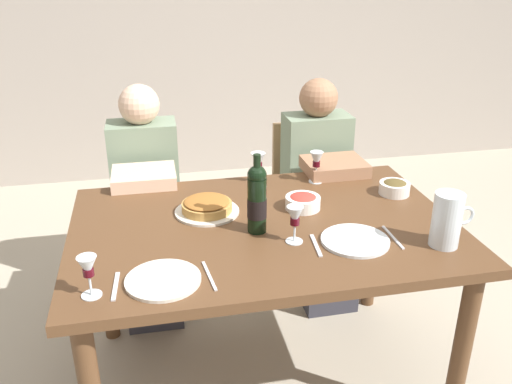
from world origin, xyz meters
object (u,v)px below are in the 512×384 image
object	(u,v)px
salad_bowl	(303,201)
diner_right	(322,186)
baked_tart	(207,207)
dinner_plate_left_setting	(163,280)
wine_glass_left_diner	(88,269)
dinner_plate_right_setting	(355,240)
wine_glass_spare	(258,162)
dining_table	(264,244)
wine_bottle	(257,199)
olive_bowl	(395,187)
wine_glass_right_diner	(316,161)
chair_right	(307,190)
wine_glass_centre	(295,218)
water_pitcher	(446,223)
diner_left	(147,197)
chair_left	(148,199)

from	to	relation	value
salad_bowl	diner_right	size ratio (longest dim) A/B	0.13
baked_tart	salad_bowl	xyz separation A→B (m)	(0.40, -0.04, 0.00)
dinner_plate_left_setting	diner_right	bearing A→B (deg)	48.23
wine_glass_left_diner	dinner_plate_right_setting	xyz separation A→B (m)	(0.93, 0.16, -0.09)
dinner_plate_right_setting	diner_right	size ratio (longest dim) A/B	0.22
baked_tart	wine_glass_spare	size ratio (longest dim) A/B	1.83
wine_glass_spare	dinner_plate_left_setting	distance (m)	0.89
dining_table	dinner_plate_left_setting	distance (m)	0.54
wine_bottle	wine_glass_left_diner	distance (m)	0.67
wine_bottle	salad_bowl	bearing A→B (deg)	34.62
salad_bowl	dinner_plate_right_setting	world-z (taller)	salad_bowl
salad_bowl	olive_bowl	world-z (taller)	olive_bowl
salad_bowl	wine_glass_right_diner	distance (m)	0.31
chair_right	wine_glass_centre	bearing A→B (deg)	69.54
water_pitcher	wine_glass_spare	world-z (taller)	water_pitcher
baked_tart	olive_bowl	world-z (taller)	olive_bowl
dinner_plate_right_setting	salad_bowl	bearing A→B (deg)	108.87
diner_right	wine_glass_right_diner	bearing A→B (deg)	64.20
salad_bowl	olive_bowl	distance (m)	0.44
dining_table	wine_glass_left_diner	xyz separation A→B (m)	(-0.63, -0.37, 0.19)
baked_tart	chair_right	xyz separation A→B (m)	(0.66, 0.72, -0.29)
salad_bowl	diner_left	size ratio (longest dim) A/B	0.13
chair_right	dining_table	bearing A→B (deg)	62.05
chair_left	dinner_plate_left_setting	bearing A→B (deg)	92.47
baked_tart	olive_bowl	bearing A→B (deg)	1.43
dining_table	diner_right	bearing A→B (deg)	54.49
wine_bottle	chair_right	world-z (taller)	wine_bottle
dining_table	wine_glass_right_diner	xyz separation A→B (m)	(0.33, 0.37, 0.20)
wine_bottle	diner_left	bearing A→B (deg)	119.21
water_pitcher	chair_right	bearing A→B (deg)	97.46
baked_tart	wine_glass_left_diner	size ratio (longest dim) A/B	1.90
dining_table	wine_glass_right_diner	size ratio (longest dim) A/B	10.13
dining_table	wine_glass_left_diner	world-z (taller)	wine_glass_left_diner
wine_bottle	wine_glass_right_diner	bearing A→B (deg)	48.85
baked_tart	wine_glass_centre	distance (m)	0.43
salad_bowl	wine_glass_right_diner	bearing A→B (deg)	62.08
baked_tart	wine_glass_spare	bearing A→B (deg)	45.30
diner_left	dinner_plate_right_setting	bearing A→B (deg)	130.57
salad_bowl	baked_tart	bearing A→B (deg)	174.22
wine_glass_left_diner	dinner_plate_left_setting	world-z (taller)	wine_glass_left_diner
wine_glass_left_diner	wine_glass_right_diner	distance (m)	1.21
baked_tart	wine_glass_right_diner	bearing A→B (deg)	22.65
dinner_plate_left_setting	wine_glass_left_diner	bearing A→B (deg)	-171.14
wine_glass_right_diner	diner_left	size ratio (longest dim) A/B	0.13
dining_table	salad_bowl	size ratio (longest dim) A/B	10.27
water_pitcher	chair_left	world-z (taller)	water_pitcher
wine_bottle	diner_right	xyz separation A→B (m)	(0.49, 0.68, -0.28)
dinner_plate_right_setting	diner_left	world-z (taller)	diner_left
wine_bottle	dinner_plate_left_setting	distance (m)	0.48
wine_bottle	baked_tart	size ratio (longest dim) A/B	1.18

